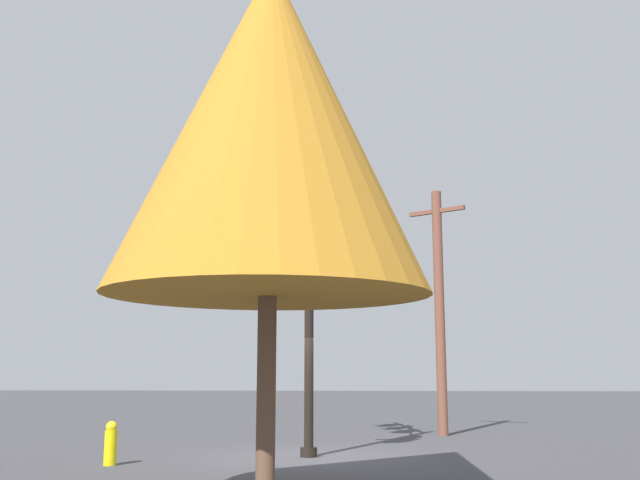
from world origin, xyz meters
name	(u,v)px	position (x,y,z in m)	size (l,w,h in m)	color
ground_plane	(309,457)	(0.00, 0.00, 0.00)	(120.00, 120.00, 0.00)	#3D3C40
signal_pole_assembly	(307,230)	(1.22, 0.16, 5.15)	(5.33, 1.66, 7.41)	black
utility_pole	(439,306)	(5.54, -3.37, 3.69)	(1.06, 1.59, 7.13)	brown
fire_hydrant	(111,443)	(-1.69, 3.70, 0.41)	(0.33, 0.24, 0.83)	yellow
tree_mid	(270,123)	(-6.11, 0.06, 5.23)	(4.45, 4.45, 7.71)	brown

